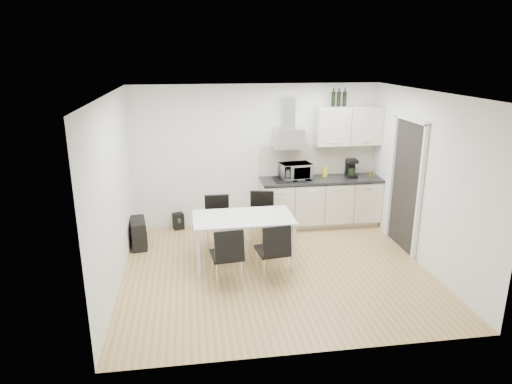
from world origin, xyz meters
TOP-DOWN VIEW (x-y plane):
  - ground at (0.00, 0.00)m, footprint 4.50×4.50m
  - wall_back at (0.00, 2.00)m, footprint 4.50×0.10m
  - wall_front at (0.00, -2.00)m, footprint 4.50×0.10m
  - wall_left at (-2.25, 0.00)m, footprint 0.10×4.00m
  - wall_right at (2.25, 0.00)m, footprint 0.10×4.00m
  - ceiling at (0.00, 0.00)m, footprint 4.50×4.50m
  - doorway at (2.21, 0.55)m, footprint 0.08×1.04m
  - kitchenette at (1.19, 1.73)m, footprint 2.22×0.64m
  - dining_table at (-0.45, 0.34)m, footprint 1.51×0.88m
  - chair_far_left at (-0.80, 0.91)m, footprint 0.45×0.51m
  - chair_far_right at (-0.07, 1.02)m, footprint 0.54×0.59m
  - chair_near_left at (-0.76, -0.34)m, footprint 0.49×0.55m
  - chair_near_right at (-0.11, -0.29)m, footprint 0.50×0.55m
  - guitar_amp at (-2.11, 1.19)m, footprint 0.32×0.59m
  - floor_speaker at (-1.47, 1.90)m, footprint 0.22×0.21m

SIDE VIEW (x-z plane):
  - ground at x=0.00m, z-range 0.00..0.00m
  - floor_speaker at x=-1.47m, z-range 0.00..0.30m
  - guitar_amp at x=-2.11m, z-range 0.00..0.47m
  - chair_far_left at x=-0.80m, z-range 0.00..0.88m
  - chair_far_right at x=-0.07m, z-range 0.00..0.88m
  - chair_near_left at x=-0.76m, z-range 0.00..0.88m
  - chair_near_right at x=-0.11m, z-range 0.00..0.88m
  - dining_table at x=-0.45m, z-range 0.30..1.05m
  - kitchenette at x=1.19m, z-range -0.43..2.09m
  - doorway at x=2.21m, z-range 0.00..2.10m
  - wall_back at x=0.00m, z-range 0.00..2.60m
  - wall_front at x=0.00m, z-range 0.00..2.60m
  - wall_left at x=-2.25m, z-range 0.00..2.60m
  - wall_right at x=2.25m, z-range 0.00..2.60m
  - ceiling at x=0.00m, z-range 2.60..2.60m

